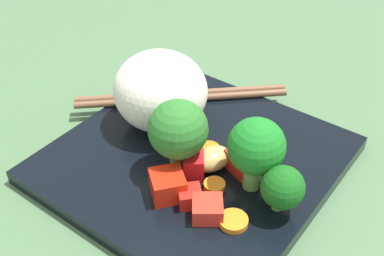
{
  "coord_description": "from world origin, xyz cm",
  "views": [
    {
      "loc": [
        -20.44,
        30.88,
        33.74
      ],
      "look_at": [
        1.13,
        -1.26,
        3.55
      ],
      "focal_mm": 45.82,
      "sensor_mm": 36.0,
      "label": 1
    }
  ],
  "objects_px": {
    "carrot_slice_1": "(214,186)",
    "square_plate": "(194,160)",
    "rice_mound": "(160,91)",
    "broccoli_floret_0": "(283,188)",
    "chopstick_pair": "(181,96)"
  },
  "relations": [
    {
      "from": "carrot_slice_1",
      "to": "square_plate",
      "type": "bearing_deg",
      "value": -35.58
    },
    {
      "from": "square_plate",
      "to": "rice_mound",
      "type": "bearing_deg",
      "value": -22.07
    },
    {
      "from": "square_plate",
      "to": "rice_mound",
      "type": "xyz_separation_m",
      "value": [
        0.06,
        -0.02,
        0.05
      ]
    },
    {
      "from": "broccoli_floret_0",
      "to": "chopstick_pair",
      "type": "height_order",
      "value": "broccoli_floret_0"
    },
    {
      "from": "broccoli_floret_0",
      "to": "carrot_slice_1",
      "type": "bearing_deg",
      "value": 7.4
    },
    {
      "from": "carrot_slice_1",
      "to": "broccoli_floret_0",
      "type": "bearing_deg",
      "value": -172.6
    },
    {
      "from": "broccoli_floret_0",
      "to": "chopstick_pair",
      "type": "bearing_deg",
      "value": -29.06
    },
    {
      "from": "broccoli_floret_0",
      "to": "square_plate",
      "type": "bearing_deg",
      "value": -12.04
    },
    {
      "from": "square_plate",
      "to": "carrot_slice_1",
      "type": "height_order",
      "value": "carrot_slice_1"
    },
    {
      "from": "square_plate",
      "to": "chopstick_pair",
      "type": "xyz_separation_m",
      "value": [
        0.07,
        -0.07,
        0.01
      ]
    },
    {
      "from": "carrot_slice_1",
      "to": "chopstick_pair",
      "type": "relative_size",
      "value": 0.1
    },
    {
      "from": "square_plate",
      "to": "chopstick_pair",
      "type": "relative_size",
      "value": 1.31
    },
    {
      "from": "broccoli_floret_0",
      "to": "carrot_slice_1",
      "type": "relative_size",
      "value": 2.44
    },
    {
      "from": "rice_mound",
      "to": "carrot_slice_1",
      "type": "relative_size",
      "value": 4.94
    },
    {
      "from": "carrot_slice_1",
      "to": "chopstick_pair",
      "type": "xyz_separation_m",
      "value": [
        0.11,
        -0.1,
        0.0
      ]
    }
  ]
}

